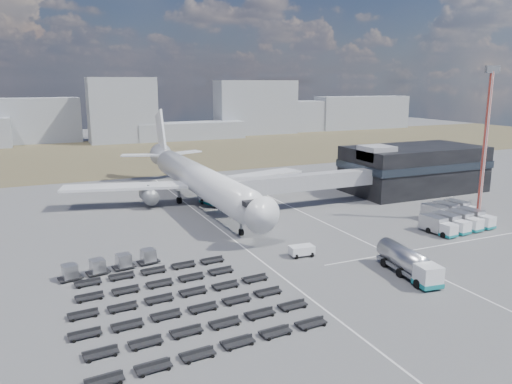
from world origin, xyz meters
name	(u,v)px	position (x,y,z in m)	size (l,w,h in m)	color
ground	(265,252)	(0.00, 0.00, 0.00)	(420.00, 420.00, 0.00)	#565659
grass_strip	(128,154)	(0.00, 110.00, 0.01)	(420.00, 90.00, 0.01)	brown
lane_markings	(313,238)	(9.77, 3.00, 0.01)	(47.12, 110.00, 0.01)	silver
terminal	(413,168)	(47.77, 23.96, 5.25)	(30.40, 16.40, 11.00)	black
jet_bridge	(295,183)	(15.90, 20.42, 5.05)	(30.30, 3.80, 7.05)	#939399
airliner	(196,178)	(0.00, 32.38, 5.29)	(51.59, 64.53, 17.62)	white
skyline	(135,118)	(10.93, 152.34, 8.86)	(323.31, 25.48, 25.72)	#92969F
fuel_tanker	(408,263)	(12.72, -15.38, 1.75)	(4.03, 11.10, 3.51)	white
pushback_tug	(302,251)	(4.00, -3.55, 0.76)	(3.40, 1.91, 1.52)	white
catering_truck	(213,198)	(2.46, 29.75, 1.42)	(4.17, 6.52, 2.78)	white
service_trucks_near	(457,222)	(33.88, -2.86, 1.39)	(12.06, 7.41, 2.56)	white
service_trucks_far	(450,211)	(37.80, 2.63, 1.40)	(9.25, 7.50, 2.57)	white
uld_row	(111,264)	(-21.38, 1.41, 1.08)	(13.12, 4.00, 1.80)	black
baggage_dollies	(179,304)	(-16.19, -12.42, 0.37)	(25.56, 24.67, 0.74)	black
floodlight_mast	(485,146)	(41.17, -0.48, 13.35)	(2.54, 2.06, 26.64)	#AB281B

